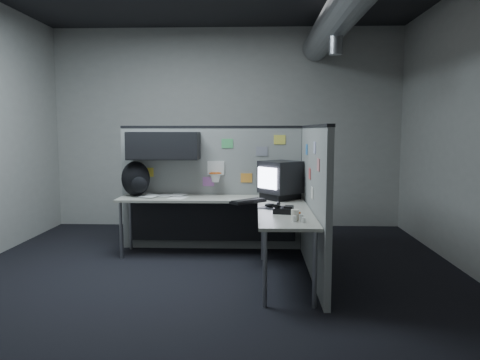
{
  "coord_description": "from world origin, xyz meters",
  "views": [
    {
      "loc": [
        0.48,
        -4.82,
        1.58
      ],
      "look_at": [
        0.3,
        0.35,
        1.02
      ],
      "focal_mm": 35.0,
      "sensor_mm": 36.0,
      "label": 1
    }
  ],
  "objects_px": {
    "desk": "(228,211)",
    "phone": "(283,209)",
    "backpack": "(136,179)",
    "monitor": "(280,180)",
    "keyboard": "(248,201)"
  },
  "relations": [
    {
      "from": "keyboard",
      "to": "phone",
      "type": "bearing_deg",
      "value": -57.87
    },
    {
      "from": "phone",
      "to": "keyboard",
      "type": "bearing_deg",
      "value": 140.57
    },
    {
      "from": "monitor",
      "to": "phone",
      "type": "height_order",
      "value": "monitor"
    },
    {
      "from": "desk",
      "to": "backpack",
      "type": "bearing_deg",
      "value": 162.89
    },
    {
      "from": "keyboard",
      "to": "backpack",
      "type": "xyz_separation_m",
      "value": [
        -1.45,
        0.5,
        0.2
      ]
    },
    {
      "from": "desk",
      "to": "backpack",
      "type": "height_order",
      "value": "backpack"
    },
    {
      "from": "keyboard",
      "to": "phone",
      "type": "distance_m",
      "value": 0.75
    },
    {
      "from": "desk",
      "to": "keyboard",
      "type": "xyz_separation_m",
      "value": [
        0.24,
        -0.13,
        0.14
      ]
    },
    {
      "from": "backpack",
      "to": "phone",
      "type": "bearing_deg",
      "value": -43.06
    },
    {
      "from": "monitor",
      "to": "keyboard",
      "type": "height_order",
      "value": "monitor"
    },
    {
      "from": "desk",
      "to": "phone",
      "type": "relative_size",
      "value": 9.56
    },
    {
      "from": "desk",
      "to": "phone",
      "type": "xyz_separation_m",
      "value": [
        0.61,
        -0.78,
        0.15
      ]
    },
    {
      "from": "backpack",
      "to": "monitor",
      "type": "bearing_deg",
      "value": -16.7
    },
    {
      "from": "keyboard",
      "to": "phone",
      "type": "height_order",
      "value": "phone"
    },
    {
      "from": "keyboard",
      "to": "backpack",
      "type": "relative_size",
      "value": 0.97
    }
  ]
}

